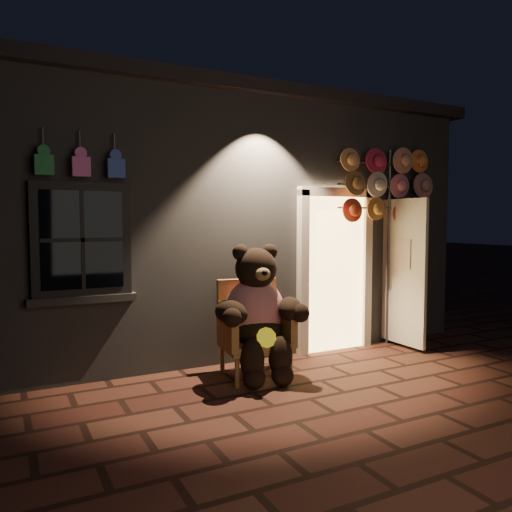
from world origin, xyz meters
TOP-DOWN VIEW (x-y plane):
  - ground at (0.00, 0.00)m, footprint 60.00×60.00m
  - shop_building at (0.00, 3.99)m, footprint 7.30×5.95m
  - wicker_armchair at (-0.15, 0.95)m, footprint 0.82×0.76m
  - teddy_bear at (-0.17, 0.81)m, footprint 1.07×0.89m
  - hat_rack at (2.05, 1.28)m, footprint 1.58×0.22m

SIDE VIEW (x-z plane):
  - ground at x=0.00m, z-range 0.00..0.00m
  - wicker_armchair at x=-0.15m, z-range 0.00..1.08m
  - teddy_bear at x=-0.17m, z-range 0.00..1.49m
  - shop_building at x=0.00m, z-range -0.02..3.49m
  - hat_rack at x=2.05m, z-range 0.85..3.61m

